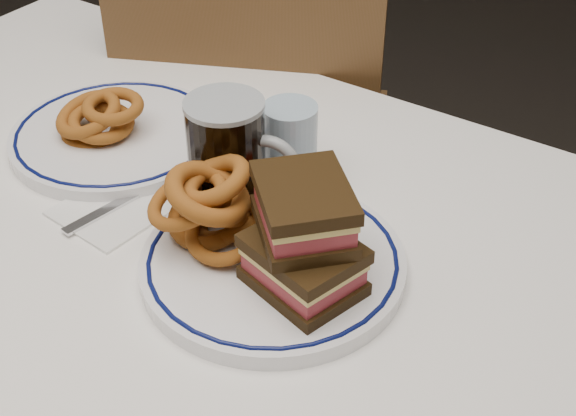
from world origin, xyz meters
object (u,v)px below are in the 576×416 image
Objects in this scene: beer_mug at (229,159)px; far_plate at (116,135)px; chair_far at (261,135)px; reuben_sandwich at (304,238)px; main_plate at (273,263)px.

beer_mug is 0.53× the size of far_plate.
beer_mug is at bearing -57.71° from chair_far.
reuben_sandwich is at bearing -16.34° from far_plate.
main_plate is (0.39, -0.51, 0.23)m from chair_far.
beer_mug is (0.28, -0.45, 0.29)m from chair_far.
beer_mug is at bearing 154.26° from reuben_sandwich.
chair_far is 6.55× the size of reuben_sandwich.
chair_far is 0.60m from beer_mug.
reuben_sandwich is 0.17m from beer_mug.
far_plate is (0.05, -0.41, 0.23)m from chair_far.
reuben_sandwich is 0.41m from far_plate.
chair_far is at bearing 129.92° from reuben_sandwich.
main_plate is at bearing -16.57° from far_plate.
beer_mug is at bearing -9.57° from far_plate.
reuben_sandwich is at bearing -25.74° from beer_mug.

